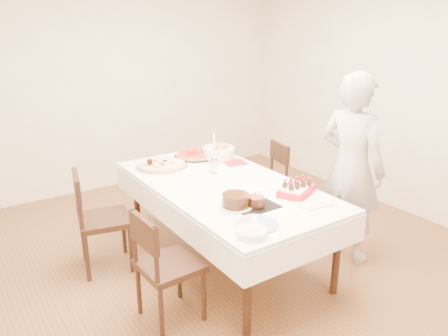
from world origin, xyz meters
TOP-DOWN VIEW (x-y plane):
  - floor at (0.00, 0.00)m, footprint 5.00×5.00m
  - wall_back at (0.00, 2.50)m, footprint 4.50×0.04m
  - wall_right at (2.25, 0.00)m, footprint 0.04×5.00m
  - dining_table at (-0.09, 0.09)m, footprint 1.59×2.34m
  - chair_right_savory at (0.80, 0.61)m, footprint 0.50×0.50m
  - chair_left_savory at (-1.02, 0.57)m, footprint 0.56×0.56m
  - chair_left_dessert at (-0.87, -0.38)m, footprint 0.46×0.46m
  - person at (0.90, -0.47)m, footprint 0.51×0.69m
  - pizza_white at (-0.34, 0.79)m, footprint 0.55×0.55m
  - pizza_pepperoni at (0.11, 0.90)m, footprint 0.57×0.57m
  - red_placemat at (0.33, 0.51)m, footprint 0.25×0.25m
  - pasta_bowl at (0.28, 0.73)m, footprint 0.39×0.39m
  - taper_candle at (0.11, 0.55)m, footprint 0.08×0.08m
  - shaker_pair at (-0.02, 0.34)m, footprint 0.11×0.11m
  - cola_glass at (-0.46, 0.80)m, footprint 0.06×0.06m
  - layer_cake at (-0.30, -0.38)m, footprint 0.31×0.31m
  - cake_board at (-0.17, -0.42)m, footprint 0.34×0.34m
  - birthday_cake at (-0.16, -0.47)m, footprint 0.14×0.14m
  - strawberry_box at (0.27, -0.45)m, footprint 0.38×0.33m
  - box_lid at (0.24, -0.68)m, footprint 0.28×0.20m
  - plate_stack at (-0.47, -0.82)m, footprint 0.23×0.23m
  - china_plate at (-0.35, -0.71)m, footprint 0.31×0.31m

SIDE VIEW (x-z plane):
  - floor at x=0.00m, z-range 0.00..0.00m
  - dining_table at x=-0.09m, z-range 0.00..0.75m
  - chair_right_savory at x=0.80m, z-range 0.00..0.84m
  - chair_left_dessert at x=-0.87m, z-range 0.00..0.87m
  - chair_left_savory at x=-1.02m, z-range 0.00..0.91m
  - red_placemat at x=0.33m, z-range 0.75..0.75m
  - cake_board at x=-0.17m, z-range 0.74..0.76m
  - box_lid at x=0.24m, z-range 0.74..0.76m
  - china_plate at x=-0.35m, z-range 0.75..0.76m
  - pizza_white at x=-0.34m, z-range 0.75..0.79m
  - pizza_pepperoni at x=0.11m, z-range 0.75..0.79m
  - plate_stack at x=-0.47m, z-range 0.75..0.79m
  - strawberry_box at x=0.27m, z-range 0.75..0.83m
  - cola_glass at x=-0.46m, z-range 0.75..0.85m
  - layer_cake at x=-0.30m, z-range 0.75..0.86m
  - shaker_pair at x=-0.02m, z-range 0.75..0.86m
  - pasta_bowl at x=0.28m, z-range 0.76..0.86m
  - birthday_cake at x=-0.16m, z-range 0.76..0.90m
  - person at x=0.90m, z-range 0.00..1.72m
  - taper_candle at x=0.11m, z-range 0.75..1.08m
  - wall_back at x=0.00m, z-range 0.00..2.70m
  - wall_right at x=2.25m, z-range 0.00..2.70m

